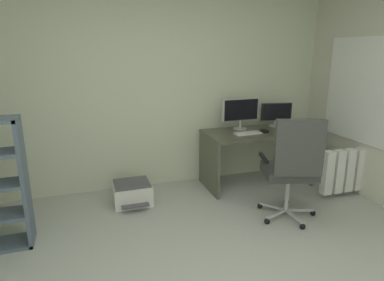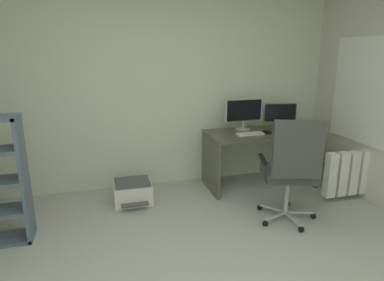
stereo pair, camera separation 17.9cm
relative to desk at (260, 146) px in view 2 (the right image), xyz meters
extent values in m
cube|color=beige|center=(-1.32, 0.46, 0.76)|extent=(4.76, 0.10, 2.58)
cube|color=white|center=(1.05, -0.69, 0.75)|extent=(0.01, 1.28, 1.16)
cube|color=white|center=(1.05, -0.69, 0.75)|extent=(0.02, 1.36, 1.24)
cube|color=#50523F|center=(0.00, 0.00, 0.18)|extent=(1.39, 0.67, 0.04)
cube|color=#50523F|center=(-0.68, 0.00, -0.19)|extent=(0.04, 0.65, 0.69)
cube|color=#50523F|center=(0.68, 0.00, -0.19)|extent=(0.04, 0.65, 0.69)
cylinder|color=#B2B5B7|center=(-0.17, 0.18, 0.20)|extent=(0.18, 0.18, 0.01)
cylinder|color=#B2B5B7|center=(-0.17, 0.18, 0.27)|extent=(0.03, 0.03, 0.11)
cube|color=#B7BABC|center=(-0.17, 0.18, 0.46)|extent=(0.52, 0.05, 0.29)
cube|color=black|center=(-0.17, 0.16, 0.46)|extent=(0.48, 0.02, 0.27)
cylinder|color=#B2B5B7|center=(0.37, 0.18, 0.20)|extent=(0.18, 0.18, 0.01)
cylinder|color=#B2B5B7|center=(0.37, 0.18, 0.25)|extent=(0.03, 0.03, 0.09)
cube|color=black|center=(0.37, 0.18, 0.40)|extent=(0.42, 0.11, 0.23)
cube|color=black|center=(0.37, 0.16, 0.40)|extent=(0.39, 0.08, 0.22)
cube|color=silver|center=(-0.20, -0.10, 0.21)|extent=(0.35, 0.15, 0.02)
cube|color=black|center=(0.04, -0.09, 0.21)|extent=(0.08, 0.11, 0.03)
cube|color=#B7BABC|center=(0.01, -0.97, -0.46)|extent=(0.30, 0.12, 0.02)
sphere|color=black|center=(0.15, -1.02, -0.50)|extent=(0.06, 0.06, 0.06)
cube|color=#B7BABC|center=(-0.05, -0.81, -0.46)|extent=(0.20, 0.26, 0.02)
sphere|color=black|center=(0.04, -0.68, -0.50)|extent=(0.06, 0.06, 0.06)
cube|color=#B7BABC|center=(-0.23, -0.81, -0.46)|extent=(0.20, 0.26, 0.02)
sphere|color=black|center=(-0.31, -0.69, -0.50)|extent=(0.06, 0.06, 0.06)
cube|color=#B7BABC|center=(-0.28, -0.98, -0.46)|extent=(0.29, 0.13, 0.02)
sphere|color=black|center=(-0.42, -1.02, -0.50)|extent=(0.06, 0.06, 0.06)
cube|color=#B7BABC|center=(-0.13, -1.08, -0.46)|extent=(0.04, 0.30, 0.02)
sphere|color=black|center=(-0.13, -1.23, -0.50)|extent=(0.06, 0.06, 0.06)
cylinder|color=#B7BABC|center=(-0.14, -0.93, -0.26)|extent=(0.04, 0.04, 0.40)
cube|color=#3B3D3B|center=(-0.14, -0.93, -0.01)|extent=(0.62, 0.58, 0.10)
cube|color=#3B3D3B|center=(-0.21, -1.17, 0.31)|extent=(0.47, 0.21, 0.56)
cube|color=black|center=(-0.40, -0.85, 0.14)|extent=(0.13, 0.31, 0.03)
cube|color=black|center=(0.13, -1.01, 0.14)|extent=(0.13, 0.31, 0.03)
cube|color=#4F5E72|center=(-2.70, -0.62, 0.07)|extent=(0.03, 0.29, 1.20)
cube|color=silver|center=(-1.68, -0.09, -0.41)|extent=(0.44, 0.37, 0.24)
cube|color=#4C4C51|center=(-1.68, -0.09, -0.28)|extent=(0.40, 0.34, 0.02)
cube|color=#4C4C51|center=(-1.68, -0.32, -0.46)|extent=(0.31, 0.10, 0.01)
cube|color=white|center=(0.57, -0.69, -0.20)|extent=(0.12, 0.10, 0.54)
cube|color=white|center=(0.73, -0.69, -0.20)|extent=(0.12, 0.10, 0.54)
cube|color=white|center=(0.88, -0.69, -0.20)|extent=(0.12, 0.10, 0.54)
cube|color=white|center=(1.03, -0.69, -0.20)|extent=(0.12, 0.10, 0.54)
cube|color=white|center=(1.19, -0.69, -0.20)|extent=(0.12, 0.10, 0.54)
cube|color=white|center=(1.34, -0.69, -0.20)|extent=(0.12, 0.10, 0.54)
camera|label=1|loc=(-2.14, -3.77, 1.23)|focal=31.39mm
camera|label=2|loc=(-1.97, -3.82, 1.23)|focal=31.39mm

